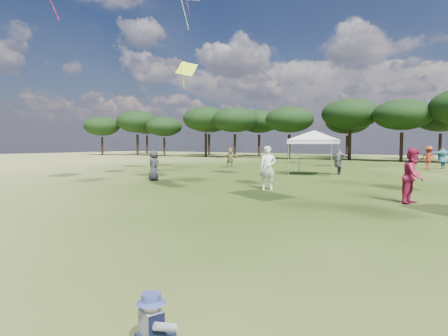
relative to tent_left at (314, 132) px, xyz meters
The scene contains 3 objects.
tent_left is the anchor object (origin of this frame).
toddler 21.40m from the tent_left, 75.59° to the right, with size 0.44×0.48×0.59m.
festival_crowd 5.75m from the tent_left, ahead, with size 28.25×21.56×1.91m.
Camera 1 is at (2.61, -0.41, 2.02)m, focal length 30.00 mm.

